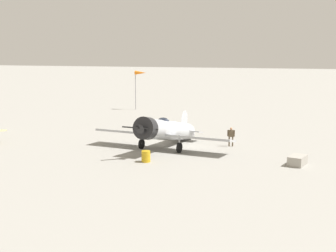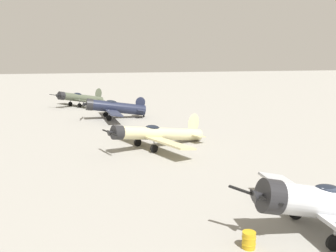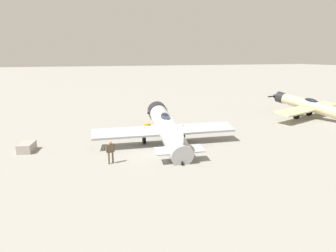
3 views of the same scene
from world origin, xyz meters
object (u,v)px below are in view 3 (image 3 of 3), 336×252
(ground_crew_mechanic, at_px, (110,150))
(equipment_crate, at_px, (27,147))
(airplane_foreground, at_px, (167,128))
(fuel_drum, at_px, (147,128))
(airplane_mid_apron, at_px, (315,107))

(ground_crew_mechanic, relative_size, equipment_crate, 0.88)
(airplane_foreground, distance_m, ground_crew_mechanic, 5.62)
(ground_crew_mechanic, xyz_separation_m, equipment_crate, (-5.76, 4.80, -0.65))
(airplane_foreground, bearing_deg, equipment_crate, 83.76)
(ground_crew_mechanic, xyz_separation_m, fuel_drum, (4.65, 7.55, -0.57))
(airplane_mid_apron, xyz_separation_m, fuel_drum, (-20.04, 0.52, -0.99))
(airplane_foreground, relative_size, ground_crew_mechanic, 7.37)
(airplane_foreground, xyz_separation_m, ground_crew_mechanic, (-4.94, -2.63, -0.51))
(airplane_foreground, height_order, equipment_crate, airplane_foreground)
(fuel_drum, bearing_deg, ground_crew_mechanic, -121.65)
(fuel_drum, bearing_deg, equipment_crate, -165.25)
(airplane_mid_apron, bearing_deg, ground_crew_mechanic, 86.30)
(equipment_crate, xyz_separation_m, fuel_drum, (10.41, 2.74, 0.07))
(airplane_mid_apron, bearing_deg, airplane_foreground, 82.95)
(ground_crew_mechanic, height_order, equipment_crate, ground_crew_mechanic)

